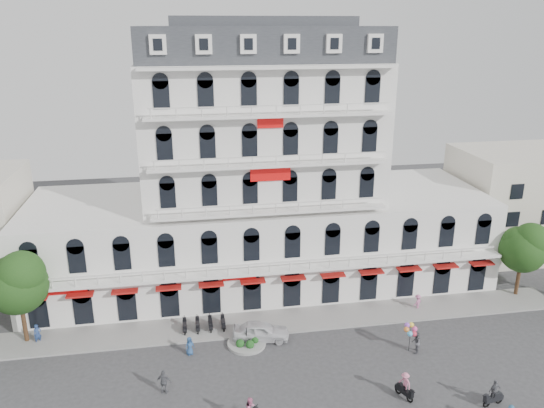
{
  "coord_description": "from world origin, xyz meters",
  "views": [
    {
      "loc": [
        -7.28,
        -31.56,
        25.1
      ],
      "look_at": [
        -0.19,
        10.0,
        10.81
      ],
      "focal_mm": 35.0,
      "sensor_mm": 36.0,
      "label": 1
    }
  ],
  "objects": [
    {
      "name": "rider_center",
      "position": [
        7.19,
        -2.37,
        1.08
      ],
      "size": [
        0.95,
        1.61,
        2.06
      ],
      "rotation": [
        0.0,
        0.0,
        5.12
      ],
      "color": "black",
      "rests_on": "ground"
    },
    {
      "name": "pedestrian_mid",
      "position": [
        -9.55,
        1.01,
        0.94
      ],
      "size": [
        1.19,
        0.79,
        1.89
      ],
      "primitive_type": "imported",
      "rotation": [
        0.0,
        0.0,
        2.81
      ],
      "color": "#5C5E64",
      "rests_on": "ground"
    },
    {
      "name": "tree_west_inner",
      "position": [
        -20.95,
        9.48,
        5.68
      ],
      "size": [
        4.76,
        4.76,
        8.25
      ],
      "color": "#382314",
      "rests_on": "ground"
    },
    {
      "name": "pedestrian_left",
      "position": [
        -7.64,
        5.44,
        0.78
      ],
      "size": [
        0.89,
        0.76,
        1.55
      ],
      "primitive_type": "imported",
      "rotation": [
        0.0,
        0.0,
        0.43
      ],
      "color": "#2A4C7E",
      "rests_on": "ground"
    },
    {
      "name": "parked_scooter_row",
      "position": [
        -6.35,
        8.8,
        0.0
      ],
      "size": [
        4.4,
        1.8,
        1.1
      ],
      "primitive_type": null,
      "color": "black",
      "rests_on": "ground"
    },
    {
      "name": "flank_building_east",
      "position": [
        30.0,
        20.0,
        6.0
      ],
      "size": [
        14.0,
        10.0,
        12.0
      ],
      "primitive_type": "cube",
      "color": "beige",
      "rests_on": "ground"
    },
    {
      "name": "parked_car",
      "position": [
        -1.71,
        6.6,
        0.8
      ],
      "size": [
        4.97,
        2.7,
        1.61
      ],
      "primitive_type": "imported",
      "rotation": [
        0.0,
        0.0,
        1.39
      ],
      "color": "silver",
      "rests_on": "ground"
    },
    {
      "name": "balloon_vendor",
      "position": [
        10.14,
        2.72,
        1.25
      ],
      "size": [
        1.51,
        1.39,
        2.45
      ],
      "color": "#4E4E54",
      "rests_on": "ground"
    },
    {
      "name": "ground",
      "position": [
        0.0,
        0.0,
        0.0
      ],
      "size": [
        120.0,
        120.0,
        0.0
      ],
      "primitive_type": "plane",
      "color": "#38383A",
      "rests_on": "ground"
    },
    {
      "name": "pedestrian_right",
      "position": [
        13.35,
        9.06,
        0.75
      ],
      "size": [
        1.12,
        0.98,
        1.51
      ],
      "primitive_type": "imported",
      "rotation": [
        0.0,
        0.0,
        3.68
      ],
      "color": "#BD6493",
      "rests_on": "ground"
    },
    {
      "name": "main_building",
      "position": [
        0.0,
        18.0,
        9.96
      ],
      "size": [
        45.0,
        15.0,
        25.8
      ],
      "color": "silver",
      "rests_on": "ground"
    },
    {
      "name": "traffic_island",
      "position": [
        -3.0,
        6.0,
        0.26
      ],
      "size": [
        3.2,
        3.2,
        1.6
      ],
      "color": "gray",
      "rests_on": "ground"
    },
    {
      "name": "sidewalk",
      "position": [
        0.0,
        9.0,
        0.08
      ],
      "size": [
        53.0,
        4.0,
        0.16
      ],
      "primitive_type": "cube",
      "color": "gray",
      "rests_on": "ground"
    },
    {
      "name": "tree_east_inner",
      "position": [
        24.05,
        9.98,
        5.21
      ],
      "size": [
        4.4,
        4.37,
        7.57
      ],
      "color": "#382314",
      "rests_on": "ground"
    },
    {
      "name": "pedestrian_far",
      "position": [
        -20.0,
        9.13,
        0.88
      ],
      "size": [
        0.76,
        0.72,
        1.75
      ],
      "primitive_type": "imported",
      "rotation": [
        0.0,
        0.0,
        0.66
      ],
      "color": "navy",
      "rests_on": "ground"
    },
    {
      "name": "rider_northeast",
      "position": [
        12.97,
        -4.16,
        1.0
      ],
      "size": [
        1.69,
        0.63,
        2.07
      ],
      "rotation": [
        0.0,
        0.0,
        3.33
      ],
      "color": "black",
      "rests_on": "ground"
    }
  ]
}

